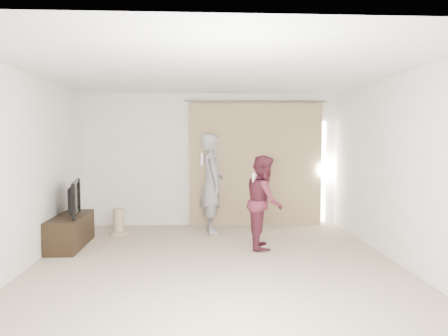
{
  "coord_description": "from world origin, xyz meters",
  "views": [
    {
      "loc": [
        -0.22,
        -5.85,
        1.73
      ],
      "look_at": [
        0.18,
        1.2,
        1.24
      ],
      "focal_mm": 35.0,
      "sensor_mm": 36.0,
      "label": 1
    }
  ],
  "objects": [
    {
      "name": "curtain",
      "position": [
        0.91,
        2.68,
        1.2
      ],
      "size": [
        2.8,
        0.11,
        2.46
      ],
      "color": "tan",
      "rests_on": "ground"
    },
    {
      "name": "tv_console",
      "position": [
        -2.27,
        1.11,
        0.25
      ],
      "size": [
        0.45,
        1.29,
        0.5
      ],
      "primitive_type": "cube",
      "color": "black",
      "rests_on": "ground"
    },
    {
      "name": "ceiling",
      "position": [
        0.0,
        0.0,
        2.6
      ],
      "size": [
        5.0,
        5.5,
        0.01
      ],
      "primitive_type": "cube",
      "color": "silver",
      "rests_on": "wall_back"
    },
    {
      "name": "tv",
      "position": [
        -2.27,
        1.11,
        0.77
      ],
      "size": [
        0.3,
        0.97,
        0.56
      ],
      "primitive_type": "imported",
      "rotation": [
        0.0,
        0.0,
        1.75
      ],
      "color": "black",
      "rests_on": "tv_console"
    },
    {
      "name": "person_man",
      "position": [
        0.01,
        2.0,
        0.91
      ],
      "size": [
        0.51,
        0.71,
        1.81
      ],
      "color": "gray",
      "rests_on": "ground"
    },
    {
      "name": "floor",
      "position": [
        0.0,
        0.0,
        0.0
      ],
      "size": [
        5.5,
        5.5,
        0.0
      ],
      "primitive_type": "plane",
      "color": "tan",
      "rests_on": "ground"
    },
    {
      "name": "wall_left",
      "position": [
        -2.5,
        -0.0,
        1.3
      ],
      "size": [
        0.04,
        5.5,
        2.6
      ],
      "color": "white",
      "rests_on": "ground"
    },
    {
      "name": "scratching_post",
      "position": [
        -1.66,
        1.95,
        0.19
      ],
      "size": [
        0.35,
        0.35,
        0.46
      ],
      "color": "tan",
      "rests_on": "ground"
    },
    {
      "name": "wall_back",
      "position": [
        0.0,
        2.75,
        1.3
      ],
      "size": [
        5.0,
        0.04,
        2.6
      ],
      "primitive_type": "cube",
      "color": "white",
      "rests_on": "ground"
    },
    {
      "name": "person_woman",
      "position": [
        0.79,
        0.87,
        0.73
      ],
      "size": [
        0.61,
        0.75,
        1.46
      ],
      "color": "#531D29",
      "rests_on": "ground"
    }
  ]
}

